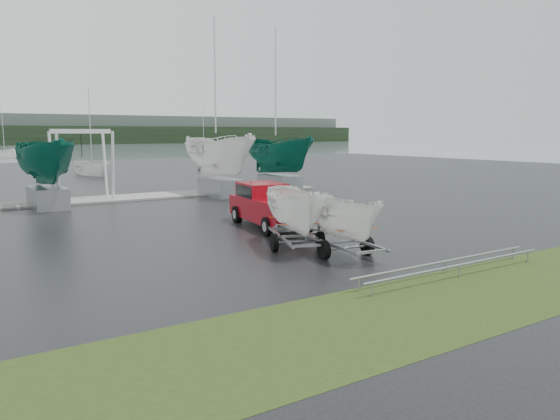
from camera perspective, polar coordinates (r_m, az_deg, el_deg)
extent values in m
plane|color=black|center=(21.18, -10.33, -2.73)|extent=(120.00, 120.00, 0.00)
plane|color=black|center=(12.15, 10.88, -10.93)|extent=(40.00, 40.00, 0.00)
cube|color=gray|center=(33.41, -19.12, 0.99)|extent=(30.00, 3.00, 0.12)
cube|color=maroon|center=(22.76, -1.00, 0.00)|extent=(2.61, 5.47, 0.86)
cube|color=maroon|center=(23.55, -1.92, 1.93)|extent=(1.98, 2.32, 0.77)
cube|color=black|center=(23.54, -1.92, 2.04)|extent=(1.97, 2.10, 0.50)
cube|color=silver|center=(20.41, 1.98, -1.72)|extent=(1.83, 0.45, 0.32)
cylinder|color=black|center=(24.09, -4.50, -0.45)|extent=(0.38, 0.76, 0.72)
cylinder|color=black|center=(24.71, -0.74, -0.20)|extent=(0.38, 0.76, 0.72)
cylinder|color=black|center=(20.92, -1.29, -1.73)|extent=(0.38, 0.76, 0.72)
cylinder|color=black|center=(21.64, 2.90, -1.40)|extent=(0.38, 0.76, 0.72)
cube|color=gray|center=(17.37, 5.03, -3.50)|extent=(0.64, 3.57, 0.08)
cube|color=gray|center=(17.93, 8.10, -3.18)|extent=(0.64, 3.57, 0.08)
cylinder|color=gray|center=(17.51, 6.92, -3.94)|extent=(1.59, 0.33, 0.08)
cylinder|color=black|center=(17.11, 4.62, -4.18)|extent=(0.27, 0.62, 0.60)
cylinder|color=black|center=(17.93, 9.11, -3.70)|extent=(0.27, 0.62, 0.60)
imported|color=silver|center=(17.36, 6.69, 3.05)|extent=(1.67, 1.70, 3.87)
cube|color=#EA4E07|center=(18.23, 5.33, -1.20)|extent=(1.54, 0.29, 0.03)
cube|color=#EA4E07|center=(16.87, 8.01, -1.99)|extent=(1.54, 0.29, 0.03)
cube|color=gray|center=(18.39, 0.03, -2.82)|extent=(1.34, 3.40, 0.08)
cube|color=gray|center=(18.66, 3.33, -2.67)|extent=(1.34, 3.40, 0.08)
cylinder|color=gray|center=(18.36, 1.85, -3.32)|extent=(1.53, 0.64, 0.08)
cylinder|color=black|center=(18.18, -0.60, -3.43)|extent=(0.38, 0.62, 0.60)
cylinder|color=black|center=(18.57, 4.24, -3.20)|extent=(0.38, 0.62, 0.60)
imported|color=silver|center=(18.23, 1.72, 4.11)|extent=(2.12, 2.15, 4.35)
cube|color=#EA4E07|center=(19.19, 1.11, -0.69)|extent=(1.47, 0.58, 0.03)
cube|color=#EA4E07|center=(17.66, 2.35, -1.47)|extent=(1.47, 0.58, 0.03)
cylinder|color=silver|center=(32.04, -22.22, 4.05)|extent=(0.16, 0.58, 3.99)
cylinder|color=silver|center=(33.61, -22.76, 4.18)|extent=(0.16, 0.58, 3.99)
cylinder|color=silver|center=(32.75, -17.06, 4.37)|extent=(0.16, 0.58, 3.99)
cylinder|color=silver|center=(34.29, -17.82, 4.49)|extent=(0.16, 0.58, 3.99)
cube|color=silver|center=(33.09, -20.11, 7.74)|extent=(3.30, 0.25, 0.25)
cube|color=gray|center=(31.05, -23.11, 1.20)|extent=(1.60, 3.20, 1.10)
imported|color=#0C5443|center=(30.86, -23.51, 8.38)|extent=(2.51, 2.58, 6.68)
cube|color=gray|center=(34.06, -6.26, 2.36)|extent=(1.60, 3.20, 1.10)
imported|color=silver|center=(33.90, -6.37, 9.39)|extent=(2.72, 2.80, 7.24)
cylinder|color=#B2B2B7|center=(34.51, -6.83, 13.82)|extent=(0.10, 0.10, 7.00)
cube|color=gray|center=(36.63, -0.04, 2.81)|extent=(1.60, 3.20, 1.10)
imported|color=#0C5443|center=(36.48, -0.04, 9.03)|extent=(2.57, 2.64, 6.83)
cylinder|color=#B2B2B7|center=(37.04, -0.47, 13.24)|extent=(0.10, 0.10, 7.00)
cylinder|color=gray|center=(15.74, 18.25, -5.48)|extent=(7.00, 0.06, 0.06)
cylinder|color=gray|center=(16.04, 16.85, -5.16)|extent=(7.00, 0.06, 0.06)
imported|color=silver|center=(53.65, -19.00, 3.47)|extent=(2.49, 2.54, 5.89)
cylinder|color=#B2B2B7|center=(53.51, -19.20, 7.74)|extent=(0.08, 0.08, 8.00)
imported|color=silver|center=(87.71, -7.95, 5.47)|extent=(3.16, 3.23, 7.62)
cylinder|color=#B2B2B7|center=(87.63, -8.00, 8.08)|extent=(0.08, 0.08, 8.00)
imported|color=silver|center=(92.71, -26.79, 4.82)|extent=(3.85, 3.80, 7.94)
cylinder|color=#B2B2B7|center=(92.63, -26.95, 7.29)|extent=(0.08, 0.08, 8.00)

